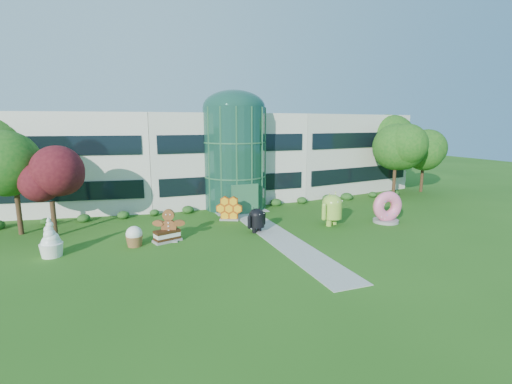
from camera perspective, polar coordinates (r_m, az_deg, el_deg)
name	(u,v)px	position (r m, az deg, el deg)	size (l,w,h in m)	color
ground	(286,243)	(26.54, 4.71, -7.75)	(140.00, 140.00, 0.00)	#215114
building	(219,156)	(42.30, -5.78, 5.52)	(46.00, 15.00, 9.30)	beige
atrium	(235,159)	(36.54, -3.32, 5.16)	(6.00, 6.00, 9.80)	#194738
walkway	(275,234)	(28.26, 2.96, -6.54)	(2.40, 20.00, 0.04)	#9E9E93
tree_red	(52,197)	(31.00, -28.93, -0.66)	(4.00, 4.00, 6.00)	#3F0C14
trees_backdrop	(232,165)	(37.56, -3.77, 4.23)	(52.00, 8.00, 8.40)	#134E13
android_green	(332,207)	(31.09, 11.62, -2.31)	(2.67, 1.78, 3.03)	#92C03D
android_black	(257,218)	(28.58, 0.11, -4.07)	(1.94, 1.30, 2.21)	black
donut	(387,207)	(33.22, 19.45, -2.14)	(2.63, 1.26, 2.74)	#EA5999
gingerbread	(169,225)	(27.18, -13.26, -4.97)	(2.55, 0.98, 2.36)	brown
ice_cream_sandwich	(167,236)	(27.29, -13.53, -6.55)	(1.93, 0.96, 0.86)	black
honeycomb	(229,209)	(32.26, -4.14, -2.68)	(2.42, 0.86, 1.90)	#F8AA18
froyo	(50,237)	(26.77, -29.09, -6.05)	(1.50, 1.50, 2.57)	white
cupcake	(134,236)	(26.81, -18.22, -6.47)	(1.19, 1.19, 1.43)	white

